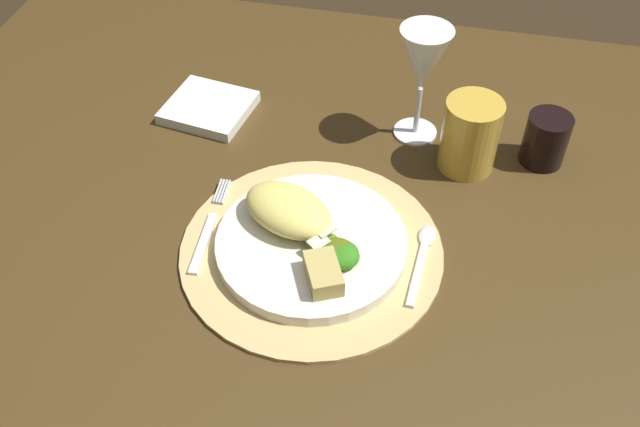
{
  "coord_description": "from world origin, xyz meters",
  "views": [
    {
      "loc": [
        0.1,
        -0.66,
        1.45
      ],
      "look_at": [
        -0.04,
        -0.02,
        0.77
      ],
      "focal_mm": 40.39,
      "sensor_mm": 36.0,
      "label": 1
    }
  ],
  "objects_px": {
    "napkin": "(209,108)",
    "dark_tumbler": "(546,139)",
    "spoon": "(423,252)",
    "amber_tumbler": "(470,135)",
    "dining_table": "(349,285)",
    "wine_glass": "(423,63)",
    "fork": "(209,229)",
    "dinner_plate": "(311,244)"
  },
  "relations": [
    {
      "from": "dinner_plate",
      "to": "fork",
      "type": "relative_size",
      "value": 1.41
    },
    {
      "from": "spoon",
      "to": "amber_tumbler",
      "type": "xyz_separation_m",
      "value": [
        0.04,
        0.19,
        0.05
      ]
    },
    {
      "from": "dinner_plate",
      "to": "spoon",
      "type": "relative_size",
      "value": 1.78
    },
    {
      "from": "dining_table",
      "to": "amber_tumbler",
      "type": "distance_m",
      "value": 0.28
    },
    {
      "from": "fork",
      "to": "spoon",
      "type": "bearing_deg",
      "value": 4.19
    },
    {
      "from": "napkin",
      "to": "dark_tumbler",
      "type": "xyz_separation_m",
      "value": [
        0.5,
        -0.0,
        0.03
      ]
    },
    {
      "from": "wine_glass",
      "to": "amber_tumbler",
      "type": "relative_size",
      "value": 1.64
    },
    {
      "from": "dinner_plate",
      "to": "fork",
      "type": "xyz_separation_m",
      "value": [
        -0.14,
        0.0,
        -0.01
      ]
    },
    {
      "from": "spoon",
      "to": "amber_tumbler",
      "type": "bearing_deg",
      "value": 78.47
    },
    {
      "from": "amber_tumbler",
      "to": "fork",
      "type": "bearing_deg",
      "value": -146.57
    },
    {
      "from": "fork",
      "to": "dark_tumbler",
      "type": "height_order",
      "value": "dark_tumbler"
    },
    {
      "from": "napkin",
      "to": "spoon",
      "type": "bearing_deg",
      "value": -31.94
    },
    {
      "from": "dinner_plate",
      "to": "amber_tumbler",
      "type": "height_order",
      "value": "amber_tumbler"
    },
    {
      "from": "dining_table",
      "to": "dinner_plate",
      "type": "relative_size",
      "value": 5.81
    },
    {
      "from": "dinner_plate",
      "to": "amber_tumbler",
      "type": "relative_size",
      "value": 2.25
    },
    {
      "from": "amber_tumbler",
      "to": "dark_tumbler",
      "type": "distance_m",
      "value": 0.11
    },
    {
      "from": "spoon",
      "to": "wine_glass",
      "type": "distance_m",
      "value": 0.27
    },
    {
      "from": "dining_table",
      "to": "spoon",
      "type": "distance_m",
      "value": 0.19
    },
    {
      "from": "spoon",
      "to": "wine_glass",
      "type": "height_order",
      "value": "wine_glass"
    },
    {
      "from": "spoon",
      "to": "dining_table",
      "type": "bearing_deg",
      "value": 153.39
    },
    {
      "from": "dark_tumbler",
      "to": "wine_glass",
      "type": "bearing_deg",
      "value": 173.28
    },
    {
      "from": "fork",
      "to": "dark_tumbler",
      "type": "distance_m",
      "value": 0.49
    },
    {
      "from": "fork",
      "to": "wine_glass",
      "type": "height_order",
      "value": "wine_glass"
    },
    {
      "from": "spoon",
      "to": "napkin",
      "type": "xyz_separation_m",
      "value": [
        -0.36,
        0.22,
        0.0
      ]
    },
    {
      "from": "napkin",
      "to": "fork",
      "type": "bearing_deg",
      "value": -71.43
    },
    {
      "from": "spoon",
      "to": "wine_glass",
      "type": "relative_size",
      "value": 0.77
    },
    {
      "from": "dinner_plate",
      "to": "dark_tumbler",
      "type": "xyz_separation_m",
      "value": [
        0.28,
        0.24,
        0.02
      ]
    },
    {
      "from": "dining_table",
      "to": "fork",
      "type": "distance_m",
      "value": 0.25
    },
    {
      "from": "dining_table",
      "to": "dark_tumbler",
      "type": "xyz_separation_m",
      "value": [
        0.24,
        0.17,
        0.18
      ]
    },
    {
      "from": "wine_glass",
      "to": "napkin",
      "type": "bearing_deg",
      "value": -176.6
    },
    {
      "from": "dining_table",
      "to": "amber_tumbler",
      "type": "relative_size",
      "value": 13.07
    },
    {
      "from": "dinner_plate",
      "to": "dark_tumbler",
      "type": "relative_size",
      "value": 3.16
    },
    {
      "from": "dining_table",
      "to": "napkin",
      "type": "height_order",
      "value": "napkin"
    },
    {
      "from": "dark_tumbler",
      "to": "spoon",
      "type": "bearing_deg",
      "value": -123.12
    },
    {
      "from": "fork",
      "to": "dinner_plate",
      "type": "bearing_deg",
      "value": -1.02
    },
    {
      "from": "dinner_plate",
      "to": "amber_tumbler",
      "type": "bearing_deg",
      "value": 49.88
    },
    {
      "from": "amber_tumbler",
      "to": "dinner_plate",
      "type": "bearing_deg",
      "value": -130.12
    },
    {
      "from": "dinner_plate",
      "to": "fork",
      "type": "bearing_deg",
      "value": 178.98
    },
    {
      "from": "napkin",
      "to": "amber_tumbler",
      "type": "distance_m",
      "value": 0.4
    },
    {
      "from": "dinner_plate",
      "to": "fork",
      "type": "distance_m",
      "value": 0.14
    },
    {
      "from": "dinner_plate",
      "to": "dark_tumbler",
      "type": "bearing_deg",
      "value": 40.71
    },
    {
      "from": "dining_table",
      "to": "dinner_plate",
      "type": "bearing_deg",
      "value": -118.57
    }
  ]
}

